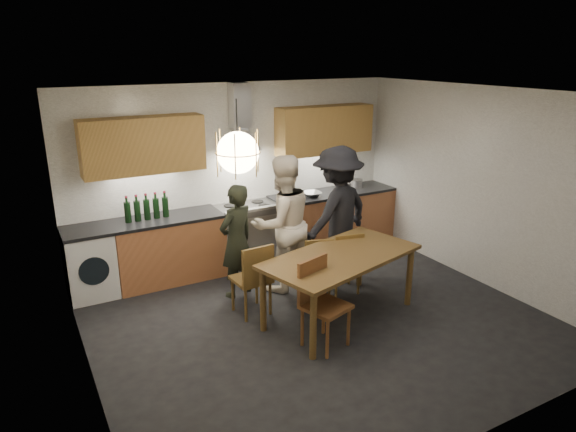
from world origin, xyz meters
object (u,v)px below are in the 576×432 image
stock_pot (357,184)px  wine_bottles (147,207)px  chair_front (320,297)px  person_mid (282,224)px  dining_table (341,262)px  person_left (237,241)px  chair_back_left (254,275)px  mixing_bowl (312,194)px  person_right (337,214)px

stock_pot → wine_bottles: (-3.38, -0.01, 0.11)m
chair_front → person_mid: (0.29, 1.38, 0.35)m
stock_pot → dining_table: bearing=-129.8°
person_mid → person_left: bearing=-13.7°
person_left → wine_bottles: 1.30m
chair_back_left → mixing_bowl: 2.21m
chair_back_left → person_left: size_ratio=0.61×
chair_back_left → dining_table: bearing=145.3°
chair_front → person_mid: size_ratio=0.53×
chair_back_left → person_mid: (0.64, 0.51, 0.38)m
person_right → chair_back_left: bearing=-0.6°
person_mid → person_right: 0.83m
chair_front → person_left: bearing=84.5°
chair_back_left → wine_bottles: wine_bottles is taller
person_right → wine_bottles: bearing=-42.8°
person_right → person_mid: bearing=-20.9°
chair_back_left → chair_front: 0.94m
person_left → wine_bottles: size_ratio=2.55×
chair_front → wine_bottles: size_ratio=1.65×
person_right → wine_bottles: person_right is taller
person_left → stock_pot: person_left is taller
chair_back_left → person_mid: person_mid is taller
chair_back_left → mixing_bowl: (1.64, 1.42, 0.42)m
chair_back_left → chair_front: bearing=108.0°
person_mid → mixing_bowl: 1.35m
chair_front → person_right: person_right is taller
chair_front → person_right: (1.12, 1.35, 0.37)m
chair_back_left → person_left: bearing=-98.4°
person_mid → stock_pot: (1.91, 1.01, 0.07)m
dining_table → person_mid: 1.06m
person_right → wine_bottles: size_ratio=3.18×
dining_table → person_right: 1.18m
person_right → mixing_bowl: size_ratio=6.39×
chair_front → mixing_bowl: (1.29, 2.29, 0.39)m
chair_back_left → mixing_bowl: size_ratio=3.14×
dining_table → person_left: person_left is taller
mixing_bowl → wine_bottles: bearing=177.9°
person_left → stock_pot: 2.67m
chair_front → wine_bottles: (-1.18, 2.38, 0.53)m
person_left → chair_back_left: bearing=63.8°
dining_table → chair_back_left: bearing=134.3°
chair_front → wine_bottles: bearing=99.3°
dining_table → person_mid: person_mid is taller
dining_table → stock_pot: 2.66m
chair_back_left → stock_pot: size_ratio=5.04×
chair_front → person_right: 1.79m
chair_front → stock_pot: bearing=30.4°
person_left → person_mid: 0.63m
mixing_bowl → chair_front: bearing=-119.4°
person_left → wine_bottles: (-0.88, 0.90, 0.34)m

